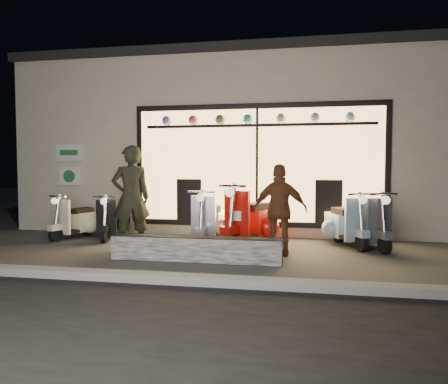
{
  "coord_description": "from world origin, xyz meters",
  "views": [
    {
      "loc": [
        1.87,
        -7.38,
        1.52
      ],
      "look_at": [
        0.33,
        0.6,
        1.05
      ],
      "focal_mm": 35.0,
      "sensor_mm": 36.0,
      "label": 1
    }
  ],
  "objects_px": {
    "man": "(131,198)",
    "graffiti_barrier": "(196,249)",
    "scooter_red": "(254,221)",
    "woman": "(280,210)",
    "scooter_silver": "(210,222)"
  },
  "relations": [
    {
      "from": "scooter_silver",
      "to": "scooter_red",
      "type": "height_order",
      "value": "scooter_red"
    },
    {
      "from": "scooter_silver",
      "to": "man",
      "type": "xyz_separation_m",
      "value": [
        -1.29,
        -0.92,
        0.54
      ]
    },
    {
      "from": "scooter_red",
      "to": "man",
      "type": "relative_size",
      "value": 0.83
    },
    {
      "from": "woman",
      "to": "scooter_silver",
      "type": "bearing_deg",
      "value": -38.25
    },
    {
      "from": "graffiti_barrier",
      "to": "scooter_silver",
      "type": "height_order",
      "value": "scooter_silver"
    },
    {
      "from": "graffiti_barrier",
      "to": "scooter_red",
      "type": "bearing_deg",
      "value": 66.57
    },
    {
      "from": "scooter_red",
      "to": "man",
      "type": "height_order",
      "value": "man"
    },
    {
      "from": "graffiti_barrier",
      "to": "scooter_red",
      "type": "distance_m",
      "value": 1.86
    },
    {
      "from": "scooter_red",
      "to": "man",
      "type": "distance_m",
      "value": 2.39
    },
    {
      "from": "scooter_silver",
      "to": "scooter_red",
      "type": "xyz_separation_m",
      "value": [
        0.87,
        -0.02,
        0.04
      ]
    },
    {
      "from": "graffiti_barrier",
      "to": "scooter_silver",
      "type": "relative_size",
      "value": 1.92
    },
    {
      "from": "scooter_silver",
      "to": "woman",
      "type": "xyz_separation_m",
      "value": [
        1.44,
        -1.0,
        0.37
      ]
    },
    {
      "from": "graffiti_barrier",
      "to": "scooter_red",
      "type": "relative_size",
      "value": 1.76
    },
    {
      "from": "man",
      "to": "graffiti_barrier",
      "type": "bearing_deg",
      "value": 119.21
    },
    {
      "from": "man",
      "to": "woman",
      "type": "height_order",
      "value": "man"
    }
  ]
}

